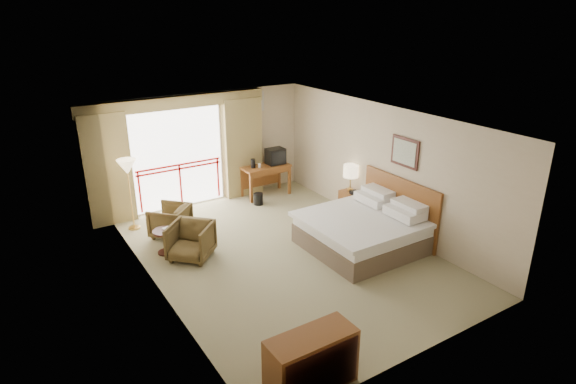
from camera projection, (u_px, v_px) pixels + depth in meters
floor at (284, 254)px, 9.50m from camera, size 7.00×7.00×0.00m
ceiling at (284, 119)px, 8.54m from camera, size 7.00×7.00×0.00m
wall_back at (209, 147)px, 11.78m from camera, size 5.00×0.00×5.00m
wall_front at (426, 270)px, 6.26m from camera, size 5.00×0.00×5.00m
wall_left at (153, 220)px, 7.77m from camera, size 0.00×7.00×7.00m
wall_right at (383, 168)px, 10.27m from camera, size 0.00×7.00×7.00m
balcony_door at (178, 159)px, 11.42m from camera, size 2.40×0.00×2.40m
balcony_railing at (180, 174)px, 11.54m from camera, size 2.09×0.03×1.02m
curtain_left at (108, 170)px, 10.47m from camera, size 1.00×0.26×2.50m
curtain_right at (242, 148)px, 12.12m from camera, size 1.00×0.26×2.50m
valance at (175, 102)px, 10.85m from camera, size 4.40×0.22×0.28m
hvac_vent at (255, 102)px, 12.05m from camera, size 0.50×0.04×0.50m
bed at (363, 230)px, 9.64m from camera, size 2.13×2.06×0.97m
headboard at (399, 208)px, 10.03m from camera, size 0.06×2.10×1.30m
framed_art at (405, 152)px, 9.60m from camera, size 0.04×0.72×0.60m
nightstand at (351, 203)px, 11.25m from camera, size 0.40×0.47×0.56m
table_lamp at (351, 171)px, 11.02m from camera, size 0.35×0.35×0.61m
phone at (354, 192)px, 10.99m from camera, size 0.18×0.14×0.07m
desk at (264, 172)px, 12.31m from camera, size 1.23×0.59×0.80m
tv at (276, 156)px, 12.28m from camera, size 0.45×0.36×0.41m
coffee_maker at (253, 164)px, 11.99m from camera, size 0.13×0.13×0.24m
cup at (259, 166)px, 12.05m from camera, size 0.08×0.08×0.10m
wastebasket at (258, 199)px, 11.85m from camera, size 0.27×0.27×0.29m
armchair_far at (172, 235)px, 10.29m from camera, size 1.04×1.04×0.68m
armchair_near at (192, 257)px, 9.37m from camera, size 1.10×1.10×0.72m
side_table at (165, 238)px, 9.42m from camera, size 0.45×0.45×0.49m
book at (164, 230)px, 9.37m from camera, size 0.18×0.22×0.02m
floor_lamp at (127, 170)px, 10.13m from camera, size 0.40×0.40×1.58m
dresser at (312, 361)px, 6.05m from camera, size 1.16×0.49×0.78m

